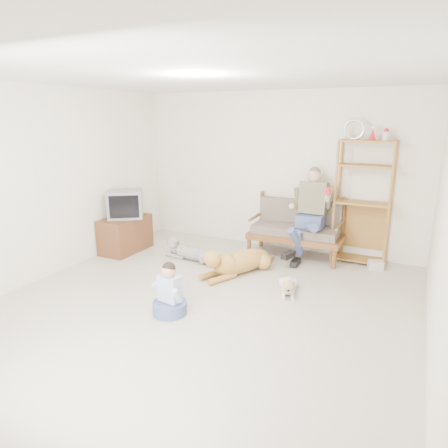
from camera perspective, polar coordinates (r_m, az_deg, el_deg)
The scene contains 16 objects.
floor at distance 5.00m, azimuth -3.55°, elevation -11.87°, with size 5.50×5.50×0.00m, color silver.
ceiling at distance 4.49m, azimuth -4.14°, elevation 20.61°, with size 5.50×5.50×0.00m, color white.
wall_back at distance 7.04m, azimuth 7.52°, elevation 7.45°, with size 5.00×5.00×0.00m, color silver.
wall_left at distance 6.18m, azimuth -24.42°, elevation 5.21°, with size 5.50×5.50×0.00m, color silver.
wall_right at distance 3.97m, azimuth 29.20°, elevation -0.15°, with size 5.50×5.50×0.00m, color silver.
loveseat at distance 6.74m, azimuth 10.35°, elevation -0.50°, with size 1.51×0.73×0.95m.
man at distance 6.45m, azimuth 11.77°, elevation 0.60°, with size 0.57×0.82×1.32m.
etagere at distance 6.58m, azimuth 19.18°, elevation 3.05°, with size 0.86×0.38×2.24m.
book_stack at distance 6.57m, azimuth 20.84°, elevation -5.51°, with size 0.21×0.16×0.14m, color silver.
tv_stand at distance 7.12m, azimuth -13.93°, elevation -1.42°, with size 0.51×0.91×0.60m.
crt_tv at distance 6.98m, azimuth -13.95°, elevation 2.79°, with size 0.72×0.70×0.47m.
wall_outlet at distance 7.72m, azimuth -1.59°, elevation 0.28°, with size 0.12×0.02×0.08m, color silver.
golden_retriever at distance 5.94m, azimuth 1.74°, elevation -5.42°, with size 0.78×1.42×0.46m.
shaggy_dog at distance 6.58m, azimuth -4.94°, elevation -3.92°, with size 1.12×0.30×0.33m.
terrier at distance 5.39m, azimuth 9.18°, elevation -8.72°, with size 0.32×0.66×0.25m.
child at distance 4.81m, azimuth -7.77°, elevation -10.05°, with size 0.41×0.41×0.65m.
Camera 1 is at (2.24, -3.86, 2.26)m, focal length 32.00 mm.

